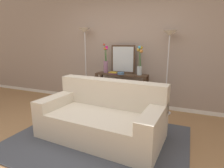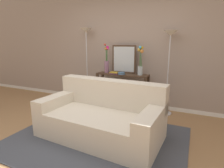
# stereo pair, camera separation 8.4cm
# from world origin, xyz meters

# --- Properties ---
(ground_plane) EXTENTS (16.00, 16.00, 0.02)m
(ground_plane) POSITION_xyz_m (0.00, 0.00, -0.01)
(ground_plane) COLOR #9E754C
(back_wall) EXTENTS (12.00, 0.15, 2.83)m
(back_wall) POSITION_xyz_m (0.00, 2.20, 1.41)
(back_wall) COLOR white
(back_wall) RESTS_ON ground
(area_rug) EXTENTS (2.68, 2.05, 0.01)m
(area_rug) POSITION_xyz_m (0.25, 0.33, 0.01)
(area_rug) COLOR #474C56
(area_rug) RESTS_ON ground
(couch) EXTENTS (1.98, 1.11, 0.88)m
(couch) POSITION_xyz_m (0.25, 0.49, 0.31)
(couch) COLOR beige
(couch) RESTS_ON ground
(console_table) EXTENTS (1.18, 0.32, 0.81)m
(console_table) POSITION_xyz_m (0.08, 1.83, 0.55)
(console_table) COLOR #473323
(console_table) RESTS_ON ground
(floor_lamp_left) EXTENTS (0.28, 0.28, 1.83)m
(floor_lamp_left) POSITION_xyz_m (-0.88, 1.90, 1.44)
(floor_lamp_left) COLOR silver
(floor_lamp_left) RESTS_ON ground
(floor_lamp_right) EXTENTS (0.28, 0.28, 1.73)m
(floor_lamp_right) POSITION_xyz_m (1.06, 1.90, 1.36)
(floor_lamp_right) COLOR silver
(floor_lamp_right) RESTS_ON ground
(wall_mirror) EXTENTS (0.56, 0.02, 0.63)m
(wall_mirror) POSITION_xyz_m (0.07, 1.96, 1.13)
(wall_mirror) COLOR #473323
(wall_mirror) RESTS_ON console_table
(vase_tall_flowers) EXTENTS (0.12, 0.12, 0.67)m
(vase_tall_flowers) POSITION_xyz_m (-0.33, 1.87, 1.07)
(vase_tall_flowers) COLOR gray
(vase_tall_flowers) RESTS_ON console_table
(vase_short_flowers) EXTENTS (0.14, 0.12, 0.62)m
(vase_short_flowers) POSITION_xyz_m (0.49, 1.84, 1.07)
(vase_short_flowers) COLOR silver
(vase_short_flowers) RESTS_ON console_table
(fruit_bowl) EXTENTS (0.15, 0.15, 0.05)m
(fruit_bowl) POSITION_xyz_m (0.10, 1.74, 0.84)
(fruit_bowl) COLOR #4C7093
(fruit_bowl) RESTS_ON console_table
(book_stack) EXTENTS (0.20, 0.14, 0.05)m
(book_stack) POSITION_xyz_m (-0.08, 1.74, 0.83)
(book_stack) COLOR #6B3360
(book_stack) RESTS_ON console_table
(book_row_under_console) EXTENTS (0.32, 0.18, 0.13)m
(book_row_under_console) POSITION_xyz_m (-0.25, 1.83, 0.06)
(book_row_under_console) COLOR #6B3360
(book_row_under_console) RESTS_ON ground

